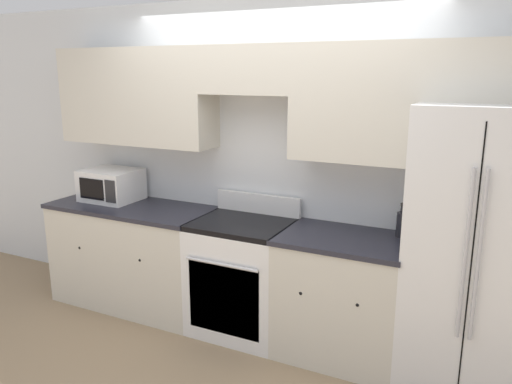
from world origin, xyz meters
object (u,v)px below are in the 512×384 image
Objects in this scene: refrigerator at (474,252)px; bottle at (402,223)px; oven_range at (243,276)px; microwave at (111,185)px.

bottle is at bearing 162.27° from refrigerator.
oven_range is 1.30m from bottle.
oven_range is 2.24× the size of microwave.
refrigerator reaches higher than microwave.
bottle is (2.54, 0.11, -0.04)m from microwave.
microwave is at bearing 176.82° from oven_range.
refrigerator is at bearing -0.81° from microwave.
microwave is 1.98× the size of bottle.
refrigerator is at bearing -17.73° from bottle.
refrigerator is at bearing 1.15° from oven_range.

